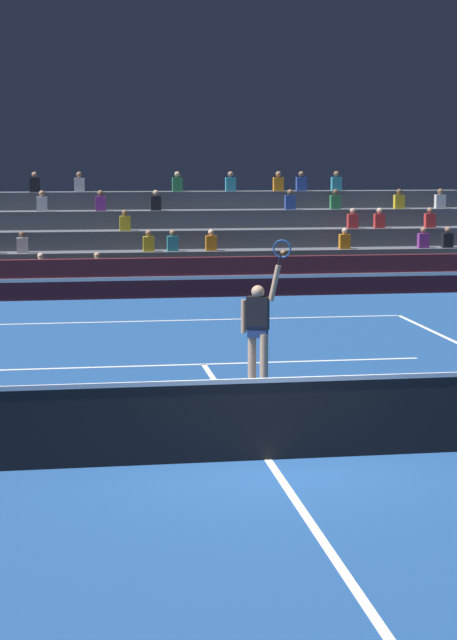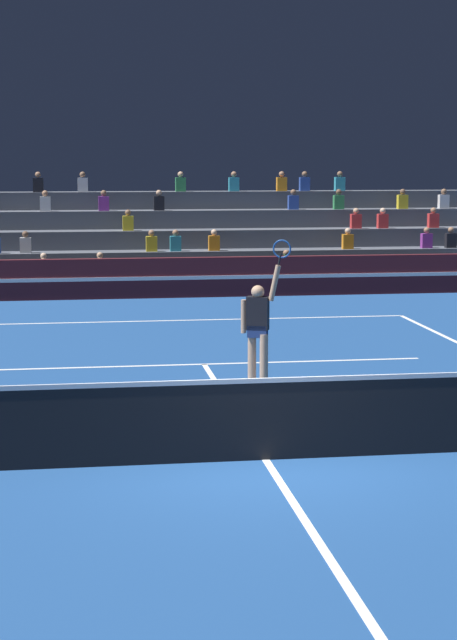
# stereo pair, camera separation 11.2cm
# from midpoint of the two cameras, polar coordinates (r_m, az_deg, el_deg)

# --- Properties ---
(ground_plane) EXTENTS (120.00, 120.00, 0.00)m
(ground_plane) POSITION_cam_midpoint_polar(r_m,az_deg,el_deg) (13.69, 1.88, -7.46)
(ground_plane) COLOR navy
(court_lines) EXTENTS (11.10, 23.90, 0.01)m
(court_lines) POSITION_cam_midpoint_polar(r_m,az_deg,el_deg) (13.69, 1.88, -7.44)
(court_lines) COLOR white
(court_lines) RESTS_ON ground
(tennis_net) EXTENTS (12.00, 0.10, 1.10)m
(tennis_net) POSITION_cam_midpoint_polar(r_m,az_deg,el_deg) (13.55, 1.89, -5.25)
(tennis_net) COLOR black
(tennis_net) RESTS_ON ground
(sponsor_banner_wall) EXTENTS (18.00, 0.26, 1.10)m
(sponsor_banner_wall) POSITION_cam_midpoint_polar(r_m,az_deg,el_deg) (29.35, -3.87, 2.26)
(sponsor_banner_wall) COLOR #51191E
(sponsor_banner_wall) RESTS_ON ground
(bleacher_stand) EXTENTS (20.77, 4.75, 3.38)m
(bleacher_stand) POSITION_cam_midpoint_polar(r_m,az_deg,el_deg) (33.07, -4.43, 3.78)
(bleacher_stand) COLOR #4C515B
(bleacher_stand) RESTS_ON ground
(tennis_player) EXTENTS (0.82, 0.46, 2.50)m
(tennis_player) POSITION_cam_midpoint_polar(r_m,az_deg,el_deg) (17.78, 1.44, -0.44)
(tennis_player) COLOR tan
(tennis_player) RESTS_ON ground
(tennis_ball) EXTENTS (0.07, 0.07, 0.07)m
(tennis_ball) POSITION_cam_midpoint_polar(r_m,az_deg,el_deg) (17.65, -9.08, -3.78)
(tennis_ball) COLOR #C6DB33
(tennis_ball) RESTS_ON ground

